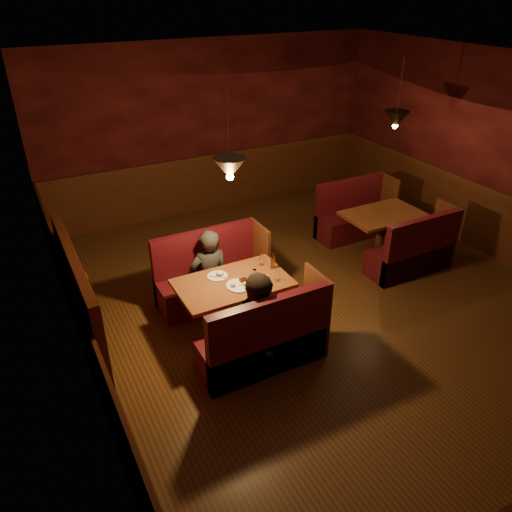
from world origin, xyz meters
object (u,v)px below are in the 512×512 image
main_table (234,293)px  second_bench_far (353,217)px  main_bench_far (211,279)px  second_table (382,223)px  main_bench_near (265,344)px  diner_a (209,256)px  diner_b (262,307)px  second_bench_near (414,254)px

main_table → second_bench_far: bearing=26.6°
main_bench_far → second_table: 2.80m
main_bench_near → diner_a: (-0.05, 1.39, 0.40)m
main_bench_near → second_table: (2.80, 1.46, 0.18)m
second_bench_far → diner_a: 3.00m
second_bench_far → diner_b: 3.54m
main_bench_near → second_bench_near: bearing=15.1°
main_table → second_bench_far: (2.84, 1.42, -0.24)m
main_bench_far → second_table: (2.80, -0.01, 0.18)m
second_bench_far → diner_b: bearing=-143.7°
second_bench_far → diner_a: bearing=-165.2°
main_bench_near → diner_b: size_ratio=0.96×
main_bench_far → second_table: size_ratio=1.22×
main_bench_far → diner_a: diner_a is taller
diner_a → main_table: bearing=96.5°
main_table → diner_a: size_ratio=0.92×
diner_a → diner_b: size_ratio=0.95×
second_table → second_bench_near: (0.03, -0.70, -0.19)m
main_bench_far → diner_a: 0.41m
main_bench_far → main_bench_near: bearing=-90.0°
main_bench_near → second_bench_near: 2.93m
second_table → diner_a: (-2.84, -0.07, 0.22)m
main_bench_near → diner_a: diner_a is taller
second_table → diner_a: size_ratio=0.83×
main_bench_far → main_table: bearing=-91.2°
second_table → second_bench_near: bearing=-87.8°
main_table → second_table: main_table is taller
main_table → second_table: (2.81, 0.73, -0.05)m
second_table → second_bench_far: second_bench_far is taller
main_bench_far → diner_b: (-0.01, -1.39, 0.43)m
main_bench_far → diner_a: size_ratio=1.01×
main_table → second_bench_far: second_bench_far is taller
diner_b → main_table: bearing=76.7°
second_bench_far → second_bench_near: size_ratio=1.00×
diner_b → second_bench_near: bearing=-0.4°
second_bench_near → second_table: bearing=92.2°
second_table → main_table: bearing=-165.5°
diner_a → second_bench_far: bearing=-161.5°
second_table → second_bench_far: bearing=87.8°
second_table → diner_a: diner_a is taller
main_bench_far → main_bench_near: (0.00, -1.46, 0.00)m
main_bench_far → second_table: bearing=-0.1°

